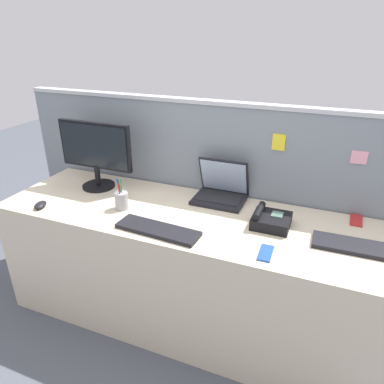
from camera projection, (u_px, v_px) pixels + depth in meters
The scene contains 12 objects.
ground_plane at pixel (189, 316), 2.34m from camera, with size 10.00×10.00×0.00m, color #4C515B.
desk at pixel (189, 269), 2.18m from camera, with size 2.25×0.69×0.76m, color beige.
cubicle_divider at pixel (211, 201), 2.38m from camera, with size 2.68×0.07×1.33m.
desktop_monitor at pixel (95, 151), 2.28m from camera, with size 0.51×0.21×0.43m.
laptop at pixel (221, 189), 2.19m from camera, with size 0.31×0.25×0.25m.
desk_phone at pixel (270, 220), 1.90m from camera, with size 0.20×0.19×0.10m.
keyboard_main at pixel (158, 230), 1.85m from camera, with size 0.45×0.13×0.02m, color black.
keyboard_spare at pixel (353, 246), 1.71m from camera, with size 0.37×0.14×0.02m, color black.
computer_mouse_right_hand at pixel (40, 205), 2.10m from camera, with size 0.06×0.10×0.03m, color black.
pen_cup at pixel (122, 200), 2.07m from camera, with size 0.08×0.08×0.19m.
cell_phone_red_case at pixel (356, 220), 1.96m from camera, with size 0.06×0.14×0.01m, color #B22323.
cell_phone_blue_case at pixel (266, 253), 1.67m from camera, with size 0.06×0.14×0.01m, color blue.
Camera 1 is at (0.68, -1.65, 1.73)m, focal length 33.37 mm.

